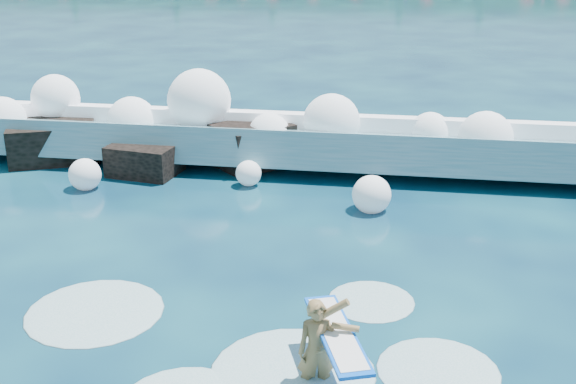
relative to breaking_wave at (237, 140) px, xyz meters
name	(u,v)px	position (x,y,z in m)	size (l,w,h in m)	color
ground	(192,284)	(0.83, -7.51, -0.60)	(200.00, 200.00, 0.00)	#071E3A
breaking_wave	(237,140)	(0.00, 0.00, 0.00)	(19.94, 3.04, 1.72)	teal
rock_cluster	(141,149)	(-2.57, -0.75, -0.17)	(8.35, 3.25, 1.36)	black
surfer_with_board	(321,347)	(3.55, -10.15, -0.01)	(1.21, 2.82, 1.59)	olive
wave_spray	(227,121)	(-0.23, -0.19, 0.60)	(14.84, 4.86, 2.61)	white
surf_foam	(263,359)	(2.60, -9.74, -0.60)	(8.87, 5.32, 0.13)	silver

